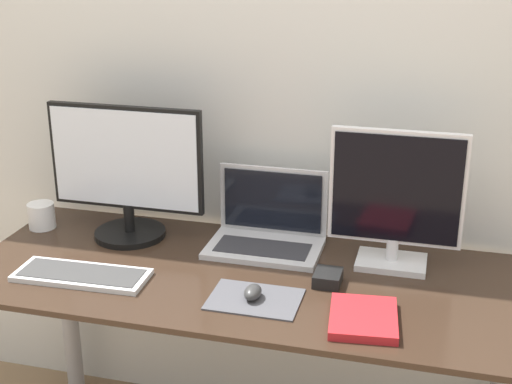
# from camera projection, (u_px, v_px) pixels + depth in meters

# --- Properties ---
(wall_back) EXTENTS (7.00, 0.05, 2.50)m
(wall_back) POSITION_uv_depth(u_px,v_px,m) (280.00, 85.00, 2.34)
(wall_back) COLOR silver
(wall_back) RESTS_ON ground_plane
(desk) EXTENTS (1.70, 0.70, 0.76)m
(desk) POSITION_uv_depth(u_px,v_px,m) (247.00, 317.00, 2.19)
(desk) COLOR #332319
(desk) RESTS_ON ground_plane
(monitor_left) EXTENTS (0.52, 0.24, 0.45)m
(monitor_left) POSITION_uv_depth(u_px,v_px,m) (126.00, 172.00, 2.33)
(monitor_left) COLOR black
(monitor_left) RESTS_ON desk
(monitor_right) EXTENTS (0.40, 0.15, 0.43)m
(monitor_right) POSITION_uv_depth(u_px,v_px,m) (396.00, 199.00, 2.12)
(monitor_right) COLOR silver
(monitor_right) RESTS_ON desk
(laptop) EXTENTS (0.36, 0.24, 0.24)m
(laptop) POSITION_uv_depth(u_px,v_px,m) (268.00, 228.00, 2.31)
(laptop) COLOR silver
(laptop) RESTS_ON desk
(keyboard) EXTENTS (0.40, 0.16, 0.02)m
(keyboard) POSITION_uv_depth(u_px,v_px,m) (82.00, 275.00, 2.11)
(keyboard) COLOR silver
(keyboard) RESTS_ON desk
(mousepad) EXTENTS (0.25, 0.18, 0.00)m
(mousepad) POSITION_uv_depth(u_px,v_px,m) (255.00, 299.00, 1.99)
(mousepad) COLOR #47474C
(mousepad) RESTS_ON desk
(mouse) EXTENTS (0.05, 0.08, 0.04)m
(mouse) POSITION_uv_depth(u_px,v_px,m) (253.00, 292.00, 1.98)
(mouse) COLOR #333333
(mouse) RESTS_ON mousepad
(book) EXTENTS (0.20, 0.23, 0.02)m
(book) POSITION_uv_depth(u_px,v_px,m) (363.00, 318.00, 1.87)
(book) COLOR red
(book) RESTS_ON desk
(mug) EXTENTS (0.09, 0.09, 0.09)m
(mug) POSITION_uv_depth(u_px,v_px,m) (42.00, 216.00, 2.46)
(mug) COLOR white
(mug) RESTS_ON desk
(power_brick) EXTENTS (0.08, 0.09, 0.04)m
(power_brick) POSITION_uv_depth(u_px,v_px,m) (328.00, 278.00, 2.07)
(power_brick) COLOR black
(power_brick) RESTS_ON desk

